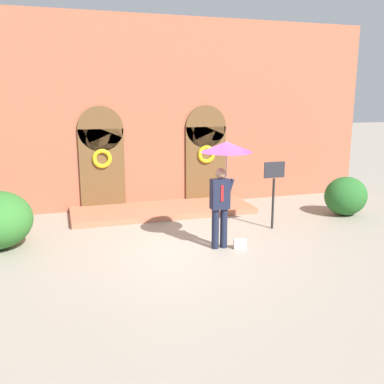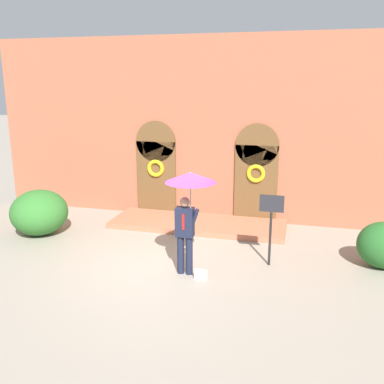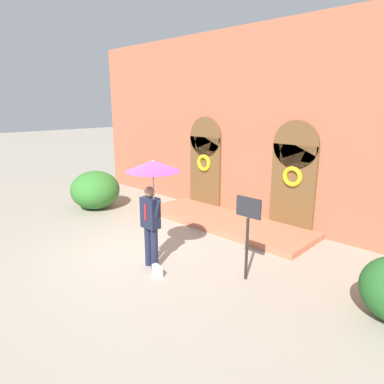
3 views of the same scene
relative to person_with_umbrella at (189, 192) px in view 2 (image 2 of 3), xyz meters
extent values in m
plane|color=gray|center=(-0.60, 0.21, -1.91)|extent=(80.00, 80.00, 0.00)
cube|color=#9E563D|center=(-0.60, 4.41, 0.89)|extent=(14.00, 0.50, 5.60)
cube|color=brown|center=(-2.20, 4.12, -0.71)|extent=(1.30, 0.08, 2.40)
cylinder|color=brown|center=(-2.20, 4.12, 0.49)|extent=(1.30, 0.08, 1.30)
cube|color=brown|center=(1.00, 4.12, -0.71)|extent=(1.30, 0.08, 2.40)
cylinder|color=brown|center=(1.00, 4.12, 0.49)|extent=(1.30, 0.08, 1.30)
torus|color=gold|center=(-2.20, 4.05, -0.36)|extent=(0.56, 0.12, 0.56)
torus|color=gold|center=(1.00, 4.05, -0.36)|extent=(0.56, 0.12, 0.56)
cube|color=#B56346|center=(-0.60, 3.26, -1.83)|extent=(5.20, 1.80, 0.16)
cylinder|color=#191E33|center=(-0.20, 0.00, -1.46)|extent=(0.16, 0.16, 0.90)
cylinder|color=#191E33|center=(0.00, 0.00, -1.46)|extent=(0.16, 0.16, 0.90)
cube|color=#191E33|center=(-0.10, 0.00, -0.68)|extent=(0.40, 0.24, 0.66)
cube|color=#A51919|center=(-0.10, -0.13, -0.64)|extent=(0.06, 0.01, 0.36)
sphere|color=#A87A5B|center=(-0.10, 0.00, -0.22)|extent=(0.22, 0.22, 0.22)
cylinder|color=#191E33|center=(0.12, 0.00, -0.58)|extent=(0.22, 0.09, 0.46)
cylinder|color=gray|center=(0.03, 0.00, -0.26)|extent=(0.02, 0.02, 0.98)
cone|color=#992893|center=(0.03, 0.00, 0.34)|extent=(1.10, 1.10, 0.22)
cone|color=white|center=(0.03, 0.00, 0.35)|extent=(0.61, 0.60, 0.20)
cube|color=#B7B7B2|center=(0.32, -0.20, -1.80)|extent=(0.30, 0.19, 0.22)
cylinder|color=black|center=(1.71, 0.96, -1.26)|extent=(0.06, 0.06, 1.30)
cube|color=#232328|center=(1.71, 0.96, -0.39)|extent=(0.56, 0.03, 0.40)
ellipsoid|color=#2D6B28|center=(-4.81, 1.49, -1.27)|extent=(1.58, 1.63, 1.28)
ellipsoid|color=#235B23|center=(4.30, 1.49, -1.36)|extent=(1.23, 1.06, 1.10)
camera|label=1|loc=(-3.38, -8.45, 1.36)|focal=40.00mm
camera|label=2|loc=(2.33, -8.64, 2.32)|focal=40.00mm
camera|label=3|loc=(5.27, -4.36, 1.54)|focal=32.00mm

